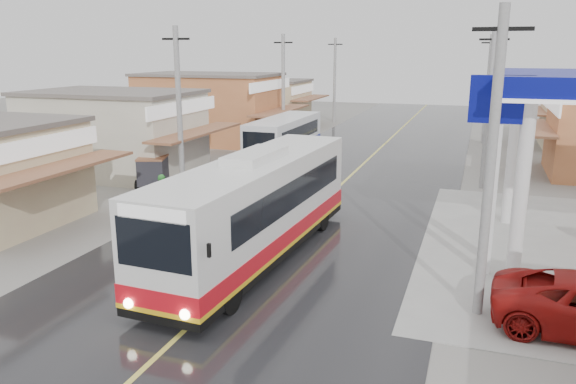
{
  "coord_description": "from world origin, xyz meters",
  "views": [
    {
      "loc": [
        6.66,
        -14.79,
        6.93
      ],
      "look_at": [
        0.12,
        4.29,
        1.79
      ],
      "focal_mm": 35.0,
      "sensor_mm": 36.0,
      "label": 1
    }
  ],
  "objects_px": {
    "tricycle_near": "(153,170)",
    "tyre_stack": "(135,217)",
    "cyclist": "(166,208)",
    "coach_bus": "(257,208)",
    "second_bus": "(284,139)"
  },
  "relations": [
    {
      "from": "coach_bus",
      "to": "cyclist",
      "type": "bearing_deg",
      "value": 158.08
    },
    {
      "from": "second_bus",
      "to": "cyclist",
      "type": "height_order",
      "value": "second_bus"
    },
    {
      "from": "cyclist",
      "to": "tyre_stack",
      "type": "xyz_separation_m",
      "value": [
        -1.29,
        -0.3,
        -0.46
      ]
    },
    {
      "from": "second_bus",
      "to": "tyre_stack",
      "type": "distance_m",
      "value": 14.23
    },
    {
      "from": "coach_bus",
      "to": "tyre_stack",
      "type": "height_order",
      "value": "coach_bus"
    },
    {
      "from": "coach_bus",
      "to": "tyre_stack",
      "type": "bearing_deg",
      "value": 165.26
    },
    {
      "from": "cyclist",
      "to": "coach_bus",
      "type": "bearing_deg",
      "value": -23.33
    },
    {
      "from": "coach_bus",
      "to": "tricycle_near",
      "type": "bearing_deg",
      "value": 142.57
    },
    {
      "from": "coach_bus",
      "to": "tyre_stack",
      "type": "distance_m",
      "value": 6.73
    },
    {
      "from": "tricycle_near",
      "to": "tyre_stack",
      "type": "distance_m",
      "value": 6.03
    },
    {
      "from": "coach_bus",
      "to": "second_bus",
      "type": "bearing_deg",
      "value": 109.25
    },
    {
      "from": "cyclist",
      "to": "tricycle_near",
      "type": "xyz_separation_m",
      "value": [
        -3.77,
        5.14,
        0.27
      ]
    },
    {
      "from": "tricycle_near",
      "to": "tyre_stack",
      "type": "relative_size",
      "value": 2.53
    },
    {
      "from": "tricycle_near",
      "to": "tyre_stack",
      "type": "bearing_deg",
      "value": -85.09
    },
    {
      "from": "coach_bus",
      "to": "tricycle_near",
      "type": "distance_m",
      "value": 11.5
    }
  ]
}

